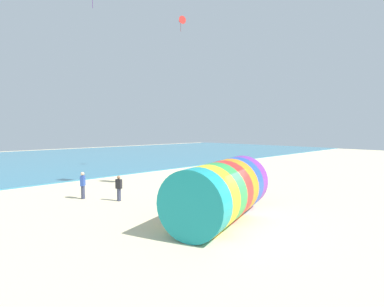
# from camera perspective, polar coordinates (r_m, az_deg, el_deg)

# --- Properties ---
(ground_plane) EXTENTS (120.00, 120.00, 0.00)m
(ground_plane) POSITION_cam_1_polar(r_m,az_deg,el_deg) (13.72, 9.00, -14.04)
(ground_plane) COLOR beige
(sea) EXTENTS (120.00, 40.00, 0.10)m
(sea) POSITION_cam_1_polar(r_m,az_deg,el_deg) (46.08, -31.30, -1.40)
(sea) COLOR teal
(sea) RESTS_ON ground
(giant_inflatable_tube) EXTENTS (7.34, 4.83, 2.87)m
(giant_inflatable_tube) POSITION_cam_1_polar(r_m,az_deg,el_deg) (14.46, 5.67, -7.14)
(giant_inflatable_tube) COLOR teal
(giant_inflatable_tube) RESTS_ON ground
(kite_handler) EXTENTS (0.42, 0.35, 1.71)m
(kite_handler) POSITION_cam_1_polar(r_m,az_deg,el_deg) (18.99, 8.35, -6.04)
(kite_handler) COLOR #726651
(kite_handler) RESTS_ON ground
(kite_red_delta) EXTENTS (0.98, 1.00, 1.50)m
(kite_red_delta) POSITION_cam_1_polar(r_m,az_deg,el_deg) (33.66, -2.18, 23.94)
(kite_red_delta) COLOR red
(bystander_near_water) EXTENTS (0.35, 0.42, 1.57)m
(bystander_near_water) POSITION_cam_1_polar(r_m,az_deg,el_deg) (18.89, -13.76, -6.43)
(bystander_near_water) COLOR #383D56
(bystander_near_water) RESTS_ON ground
(bystander_mid_beach) EXTENTS (0.41, 0.41, 1.70)m
(bystander_mid_beach) POSITION_cam_1_polar(r_m,az_deg,el_deg) (20.10, -20.08, -5.69)
(bystander_mid_beach) COLOR #383D56
(bystander_mid_beach) RESTS_ON ground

